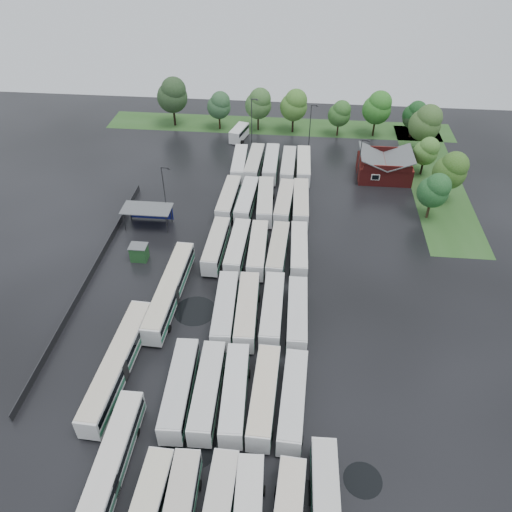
{
  "coord_description": "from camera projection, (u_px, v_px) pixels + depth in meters",
  "views": [
    {
      "loc": [
        7.76,
        -46.04,
        48.45
      ],
      "look_at": [
        2.0,
        12.0,
        2.5
      ],
      "focal_mm": 35.0,
      "sensor_mm": 36.0,
      "label": 1
    }
  ],
  "objects": [
    {
      "name": "utility_hut",
      "position": [
        139.0,
        252.0,
        76.87
      ],
      "size": [
        2.7,
        2.2,
        2.62
      ],
      "color": "#1B481E",
      "rests_on": "ground"
    },
    {
      "name": "tree_east_2",
      "position": [
        427.0,
        151.0,
        95.74
      ],
      "size": [
        4.79,
        4.79,
        7.93
      ],
      "color": "black",
      "rests_on": "ground"
    },
    {
      "name": "grass_strip_north",
      "position": [
        278.0,
        126.0,
        117.07
      ],
      "size": [
        80.0,
        10.0,
        0.01
      ],
      "primitive_type": "cube",
      "color": "#264C1C",
      "rests_on": "ground"
    },
    {
      "name": "bus_r3c2",
      "position": [
        258.0,
        249.0,
        76.58
      ],
      "size": [
        2.81,
        12.11,
        3.36
      ],
      "rotation": [
        0.0,
        0.0,
        0.02
      ],
      "color": "silver",
      "rests_on": "ground"
    },
    {
      "name": "puddle_0",
      "position": [
        191.0,
        444.0,
        52.96
      ],
      "size": [
        6.35,
        6.35,
        0.01
      ],
      "primitive_type": "cylinder",
      "color": "black",
      "rests_on": "ground"
    },
    {
      "name": "tree_east_1",
      "position": [
        451.0,
        170.0,
        87.33
      ],
      "size": [
        5.88,
        5.88,
        9.74
      ],
      "color": "black",
      "rests_on": "ground"
    },
    {
      "name": "bus_r4c3",
      "position": [
        284.0,
        203.0,
        87.13
      ],
      "size": [
        3.11,
        12.21,
        3.37
      ],
      "rotation": [
        0.0,
        0.0,
        -0.05
      ],
      "color": "silver",
      "rests_on": "ground"
    },
    {
      "name": "tree_east_4",
      "position": [
        414.0,
        117.0,
        109.32
      ],
      "size": [
        4.52,
        4.51,
        7.47
      ],
      "color": "black",
      "rests_on": "ground"
    },
    {
      "name": "bus_r4c1",
      "position": [
        247.0,
        200.0,
        87.68
      ],
      "size": [
        3.14,
        12.39,
        3.42
      ],
      "rotation": [
        0.0,
        0.0,
        -0.04
      ],
      "color": "silver",
      "rests_on": "ground"
    },
    {
      "name": "puddle_1",
      "position": [
        306.0,
        493.0,
        48.83
      ],
      "size": [
        2.65,
        2.65,
        0.01
      ],
      "primitive_type": "cylinder",
      "color": "black",
      "rests_on": "ground"
    },
    {
      "name": "bus_r1c2",
      "position": [
        235.0,
        393.0,
        55.76
      ],
      "size": [
        3.21,
        12.32,
        3.4
      ],
      "rotation": [
        0.0,
        0.0,
        0.05
      ],
      "color": "silver",
      "rests_on": "ground"
    },
    {
      "name": "west_fence",
      "position": [
        92.0,
        273.0,
        74.18
      ],
      "size": [
        0.1,
        50.0,
        1.2
      ],
      "primitive_type": "cube",
      "color": "#2D2D30",
      "rests_on": "ground"
    },
    {
      "name": "bus_r1c3",
      "position": [
        264.0,
        395.0,
        55.5
      ],
      "size": [
        2.91,
        12.43,
        3.44
      ],
      "rotation": [
        0.0,
        0.0,
        -0.02
      ],
      "color": "silver",
      "rests_on": "ground"
    },
    {
      "name": "bus_r2c2",
      "position": [
        247.0,
        310.0,
        66.03
      ],
      "size": [
        3.16,
        12.59,
        3.48
      ],
      "rotation": [
        0.0,
        0.0,
        0.04
      ],
      "color": "silver",
      "rests_on": "ground"
    },
    {
      "name": "tree_north_6",
      "position": [
        415.0,
        114.0,
        109.21
      ],
      "size": [
        5.03,
        5.03,
        8.33
      ],
      "color": "black",
      "rests_on": "ground"
    },
    {
      "name": "ground",
      "position": [
        232.0,
        325.0,
        66.58
      ],
      "size": [
        160.0,
        160.0,
        0.0
      ],
      "primitive_type": "plane",
      "color": "black",
      "rests_on": "ground"
    },
    {
      "name": "bus_r4c4",
      "position": [
        301.0,
        203.0,
        86.95
      ],
      "size": [
        2.93,
        12.51,
        3.47
      ],
      "rotation": [
        0.0,
        0.0,
        0.02
      ],
      "color": "silver",
      "rests_on": "ground"
    },
    {
      "name": "lamp_post_back_e",
      "position": [
        311.0,
        124.0,
        104.09
      ],
      "size": [
        1.52,
        0.3,
        9.86
      ],
      "color": "#2D2D30",
      "rests_on": "ground"
    },
    {
      "name": "puddle_2",
      "position": [
        195.0,
        311.0,
        68.68
      ],
      "size": [
        5.83,
        5.83,
        0.01
      ],
      "primitive_type": "cylinder",
      "color": "black",
      "rests_on": "ground"
    },
    {
      "name": "artic_bus_west_a",
      "position": [
        107.0,
        477.0,
        48.2
      ],
      "size": [
        2.57,
        17.93,
        3.33
      ],
      "rotation": [
        0.0,
        0.0,
        0.0
      ],
      "color": "silver",
      "rests_on": "ground"
    },
    {
      "name": "bus_r5c3",
      "position": [
        288.0,
        166.0,
        97.77
      ],
      "size": [
        2.66,
        12.08,
        3.36
      ],
      "rotation": [
        0.0,
        0.0,
        -0.01
      ],
      "color": "silver",
      "rests_on": "ground"
    },
    {
      "name": "brick_building",
      "position": [
        384.0,
        168.0,
        96.99
      ],
      "size": [
        10.07,
        8.6,
        5.39
      ],
      "color": "maroon",
      "rests_on": "ground"
    },
    {
      "name": "lamp_post_back_w",
      "position": [
        252.0,
        118.0,
        106.7
      ],
      "size": [
        1.52,
        0.3,
        9.88
      ],
      "color": "#2D2D30",
      "rests_on": "ground"
    },
    {
      "name": "bus_r4c0",
      "position": [
        229.0,
        199.0,
        87.98
      ],
      "size": [
        3.03,
        12.38,
        3.42
      ],
      "rotation": [
        0.0,
        0.0,
        -0.03
      ],
      "color": "silver",
      "rests_on": "ground"
    },
    {
      "name": "tree_north_1",
      "position": [
        219.0,
        105.0,
        112.38
      ],
      "size": [
        5.35,
        5.35,
        8.86
      ],
      "color": "black",
      "rests_on": "ground"
    },
    {
      "name": "bus_r1c4",
      "position": [
        293.0,
        400.0,
        55.06
      ],
      "size": [
        3.03,
        12.3,
        3.4
      ],
      "rotation": [
        0.0,
        0.0,
        -0.04
      ],
      "color": "silver",
      "rests_on": "ground"
    },
    {
      "name": "bus_r5c4",
      "position": [
        303.0,
        166.0,
        97.77
      ],
      "size": [
        2.84,
        12.22,
        3.39
      ],
      "rotation": [
        0.0,
        0.0,
        0.02
      ],
      "color": "silver",
      "rests_on": "ground"
    },
    {
      "name": "bus_r1c1",
      "position": [
        208.0,
        391.0,
        56.0
      ],
      "size": [
        2.9,
        12.39,
        3.43
      ],
      "rotation": [
        0.0,
        0.0,
        0.02
      ],
      "color": "silver",
      "rests_on": "ground"
    },
    {
      "name": "lamp_post_nw",
      "position": [
        165.0,
        190.0,
        82.56
      ],
      "size": [
        1.58,
        0.31,
        10.24
      ],
      "color": "#2D2D30",
      "rests_on": "ground"
    },
    {
      "name": "artic_bus_west_b",
      "position": [
        170.0,
        290.0,
        69.26
      ],
      "size": [
        3.22,
        18.51,
        3.42
      ],
      "rotation": [
        0.0,
        0.0,
        -0.03
      ],
      "color": "silver",
      "rests_on": "ground"
    },
    {
      "name": "bus_r4c2",
      "position": [
        265.0,
        201.0,
        87.34
      ],
      "size": [
        3.31,
        12.69,
        3.5
      ],
      "rotation": [
        0.0,
        0.0,
        0.05
      ],
      "color": "silver",
      "rests_on": "ground"
    },
    {
      "name": "tree_north_3",
      "position": [
        294.0,
        105.0,
        110.43
      ],
      "size": [
        6.08,
        6.08,
        10.07
      ],
      "color": "black",
      "rests_on": "ground"
    },
    {
      "name": "tree_east_0",
      "position": [
        435.0,
        190.0,
        83.27
      ],
      "size": [
        5.27,
        5.25,
        8.69
      ],
      "color": "#342818",
      "rests_on": "ground"
    },
    {
      "name": "bus_r3c3",
      "position": [
        278.0,
        251.0,
        76.39
      ],
      "size": [
        2.99,
        12.09,
        3.34
      ],
      "rotation": [
        0.0,
        0.0,
        -0.04
      ],
      "color": "silver",
      "rests_on": "ground"
    },
    {
      "name": "bus_r1c0",
      "position": [
        180.0,
        389.0,
        56.2
      ],
      "size": [
        3.18,
        12.61,
        3.48
      ],
      "rotation": [
        0.0,
        0.0,
        0.04
      ],
      "color": "silver",
      "rests_on": "ground"
    },
    {
      "name": "bus_r3c4",
      "position": [
        299.0,
        250.0,
        76.44
      ],
      "size": [
        2.87,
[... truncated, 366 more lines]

